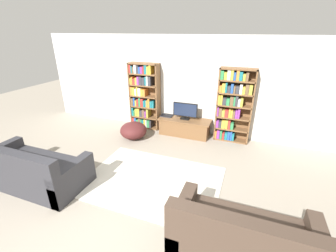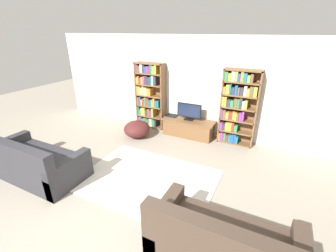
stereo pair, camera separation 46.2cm
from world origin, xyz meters
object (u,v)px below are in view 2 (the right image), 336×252
at_px(tv_stand, 188,128).
at_px(couch_left_sectional, 35,163).
at_px(bookshelf_left, 150,96).
at_px(bookshelf_right, 237,107).
at_px(laptop, 171,116).
at_px(couch_right_sofa, 222,247).
at_px(television, 189,111).
at_px(beanbag_ottoman, 137,129).

relative_size(tv_stand, couch_left_sectional, 0.71).
distance_m(bookshelf_left, tv_stand, 1.48).
height_order(bookshelf_right, laptop, bookshelf_right).
bearing_deg(bookshelf_right, bookshelf_left, -179.97).
xyz_separation_m(laptop, couch_right_sofa, (2.29, -3.36, -0.17)).
bearing_deg(bookshelf_left, television, -5.32).
height_order(bookshelf_left, couch_right_sofa, bookshelf_left).
bearing_deg(bookshelf_left, bookshelf_right, 0.03).
xyz_separation_m(bookshelf_right, beanbag_ottoman, (-2.42, -0.82, -0.75)).
bearing_deg(bookshelf_left, couch_right_sofa, -48.53).
height_order(bookshelf_right, beanbag_ottoman, bookshelf_right).
xyz_separation_m(tv_stand, couch_left_sectional, (-2.03, -3.08, 0.05)).
distance_m(bookshelf_left, couch_left_sectional, 3.37).
relative_size(bookshelf_left, couch_left_sectional, 0.94).
distance_m(television, couch_left_sectional, 3.73).
bearing_deg(couch_left_sectional, beanbag_ottoman, 71.23).
bearing_deg(couch_right_sofa, couch_left_sectional, 176.74).
height_order(television, couch_right_sofa, couch_right_sofa).
bearing_deg(laptop, tv_stand, -6.55).
bearing_deg(beanbag_ottoman, couch_left_sectional, -108.77).
xyz_separation_m(bookshelf_right, laptop, (-1.74, -0.08, -0.50)).
distance_m(bookshelf_right, couch_right_sofa, 3.54).
distance_m(television, couch_right_sofa, 3.77).
bearing_deg(bookshelf_left, beanbag_ottoman, -85.20).
xyz_separation_m(bookshelf_right, tv_stand, (-1.20, -0.14, -0.74)).
bearing_deg(couch_right_sofa, beanbag_ottoman, 138.62).
height_order(bookshelf_left, beanbag_ottoman, bookshelf_left).
xyz_separation_m(television, couch_right_sofa, (1.75, -3.31, -0.40)).
height_order(television, couch_left_sectional, television).
relative_size(television, beanbag_ottoman, 0.94).
bearing_deg(bookshelf_right, television, -174.23).
bearing_deg(television, beanbag_ottoman, -150.08).
xyz_separation_m(couch_left_sectional, couch_right_sofa, (3.78, -0.22, 0.02)).
relative_size(television, couch_right_sofa, 0.38).
bearing_deg(couch_left_sectional, laptop, 64.67).
height_order(bookshelf_left, couch_left_sectional, bookshelf_left).
relative_size(bookshelf_right, laptop, 5.58).
xyz_separation_m(television, couch_left_sectional, (-2.03, -3.10, -0.41)).
bearing_deg(tv_stand, bookshelf_left, 173.94).
relative_size(bookshelf_right, couch_left_sectional, 0.94).
bearing_deg(tv_stand, couch_left_sectional, -123.42).
xyz_separation_m(tv_stand, laptop, (-0.55, 0.06, 0.24)).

